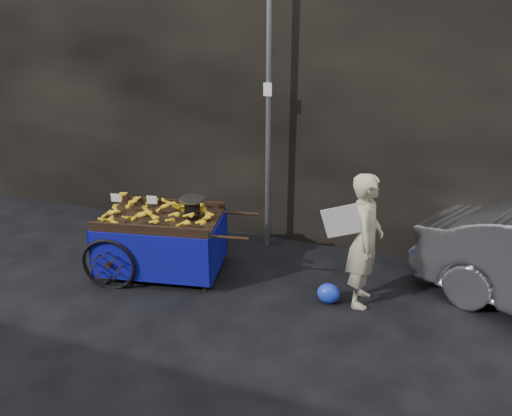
% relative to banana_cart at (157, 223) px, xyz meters
% --- Properties ---
extents(ground, '(80.00, 80.00, 0.00)m').
position_rel_banana_cart_xyz_m(ground, '(0.84, 0.01, -0.74)').
color(ground, black).
rests_on(ground, ground).
extents(building_wall, '(13.50, 2.00, 5.00)m').
position_rel_banana_cart_xyz_m(building_wall, '(1.23, 2.61, 1.76)').
color(building_wall, black).
rests_on(building_wall, ground).
extents(street_pole, '(0.12, 0.10, 4.00)m').
position_rel_banana_cart_xyz_m(street_pole, '(1.14, 1.31, 1.27)').
color(street_pole, slate).
rests_on(street_pole, ground).
extents(banana_cart, '(2.35, 1.39, 1.20)m').
position_rel_banana_cart_xyz_m(banana_cart, '(0.00, 0.00, 0.00)').
color(banana_cart, black).
rests_on(banana_cart, ground).
extents(vendor, '(0.76, 0.65, 1.69)m').
position_rel_banana_cart_xyz_m(vendor, '(2.76, 0.21, 0.11)').
color(vendor, '#C4B591').
rests_on(vendor, ground).
extents(plastic_bag, '(0.29, 0.23, 0.26)m').
position_rel_banana_cart_xyz_m(plastic_bag, '(2.39, 0.03, -0.61)').
color(plastic_bag, blue).
rests_on(plastic_bag, ground).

